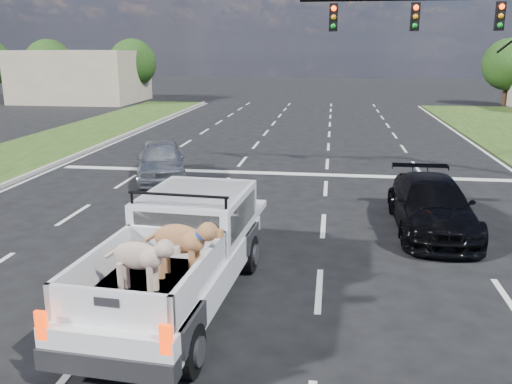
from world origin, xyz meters
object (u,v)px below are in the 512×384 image
(traffic_signal, at_px, (491,43))
(silver_sedan, at_px, (161,160))
(pickup_truck, at_px, (180,253))
(black_coupe, at_px, (432,205))

(traffic_signal, xyz_separation_m, silver_sedan, (-11.28, -2.04, -4.03))
(traffic_signal, bearing_deg, silver_sedan, -169.76)
(silver_sedan, bearing_deg, pickup_truck, -87.98)
(silver_sedan, bearing_deg, black_coupe, -45.24)
(silver_sedan, xyz_separation_m, black_coupe, (8.56, -4.46, -0.03))
(traffic_signal, height_order, pickup_truck, traffic_signal)
(pickup_truck, distance_m, black_coupe, 7.13)
(traffic_signal, bearing_deg, black_coupe, -112.71)
(pickup_truck, height_order, black_coupe, pickup_truck)
(pickup_truck, bearing_deg, silver_sedan, 113.69)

